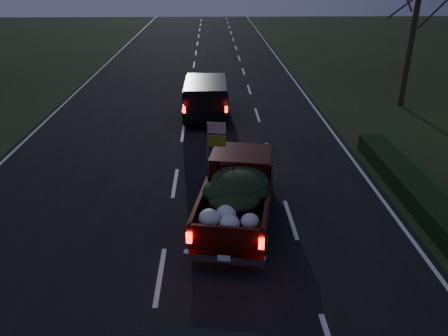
{
  "coord_description": "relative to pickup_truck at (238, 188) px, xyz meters",
  "views": [
    {
      "loc": [
        1.3,
        -8.53,
        6.83
      ],
      "look_at": [
        1.65,
        3.4,
        1.3
      ],
      "focal_mm": 35.0,
      "sensor_mm": 36.0,
      "label": 1
    }
  ],
  "objects": [
    {
      "name": "ground",
      "position": [
        -2.03,
        -2.71,
        -0.99
      ],
      "size": [
        120.0,
        120.0,
        0.0
      ],
      "primitive_type": "plane",
      "color": "black",
      "rests_on": "ground"
    },
    {
      "name": "road_asphalt",
      "position": [
        -2.03,
        -2.71,
        -0.98
      ],
      "size": [
        14.0,
        120.0,
        0.02
      ],
      "primitive_type": "cube",
      "color": "black",
      "rests_on": "ground"
    },
    {
      "name": "hedge_row",
      "position": [
        5.77,
        0.29,
        -0.69
      ],
      "size": [
        1.0,
        10.0,
        0.6
      ],
      "primitive_type": "cube",
      "color": "black",
      "rests_on": "ground"
    },
    {
      "name": "bare_tree_far",
      "position": [
        9.47,
        11.29,
        4.24
      ],
      "size": [
        3.6,
        3.6,
        7.0
      ],
      "color": "black",
      "rests_on": "ground"
    },
    {
      "name": "pickup_truck",
      "position": [
        0.0,
        0.0,
        0.0
      ],
      "size": [
        2.74,
        5.27,
        2.63
      ],
      "rotation": [
        0.0,
        0.0,
        -0.17
      ],
      "color": "#360C07",
      "rests_on": "ground"
    },
    {
      "name": "lead_suv",
      "position": [
        -1.01,
        9.8,
        0.1
      ],
      "size": [
        2.1,
        5.0,
        1.44
      ],
      "rotation": [
        0.0,
        0.0,
        -0.0
      ],
      "color": "black",
      "rests_on": "ground"
    }
  ]
}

